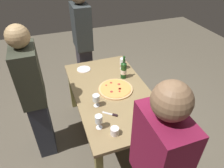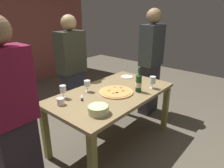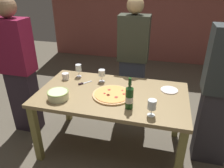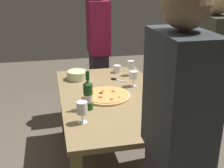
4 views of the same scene
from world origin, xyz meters
The scene contains 15 objects.
ground_plane centered at (0.00, 0.00, 0.00)m, with size 8.00×8.00×0.00m, color brown.
dining_table centered at (0.00, 0.00, 0.66)m, with size 1.60×0.90×0.75m.
brick_wall_back centered at (0.00, 3.20, 1.39)m, with size 4.62×0.16×2.78m, color brown.
pizza centered at (0.02, -0.05, 0.76)m, with size 0.42×0.42×0.03m.
serving_bowl centered at (-0.50, -0.25, 0.80)m, with size 0.22×0.22×0.09m.
wine_bottle centered at (0.23, -0.24, 0.87)m, with size 0.08×0.08×0.31m.
wine_glass_near_pizza centered at (-0.19, 0.25, 0.85)m, with size 0.08×0.08×0.15m.
wine_glass_by_bottle centered at (-0.51, 0.31, 0.86)m, with size 0.07×0.07×0.16m.
wine_glass_far_left centered at (0.44, -0.31, 0.86)m, with size 0.08×0.08×0.16m.
cup_amber centered at (-0.63, 0.20, 0.79)m, with size 0.08×0.08×0.08m, color white.
side_plate centered at (0.60, 0.21, 0.76)m, with size 0.19×0.19×0.01m, color white.
pizza_knife centered at (-0.38, 0.13, 0.76)m, with size 0.13×0.14×0.02m.
person_host centered at (0.08, 0.88, 0.84)m, with size 0.41×0.24×1.66m.
person_guest_left centered at (-1.19, 0.09, 0.87)m, with size 0.38×0.24×1.70m.
person_guest_right centered at (1.10, 0.10, 0.89)m, with size 0.40×0.24×1.74m.
Camera 3 is at (0.50, -1.97, 1.89)m, focal length 34.73 mm.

